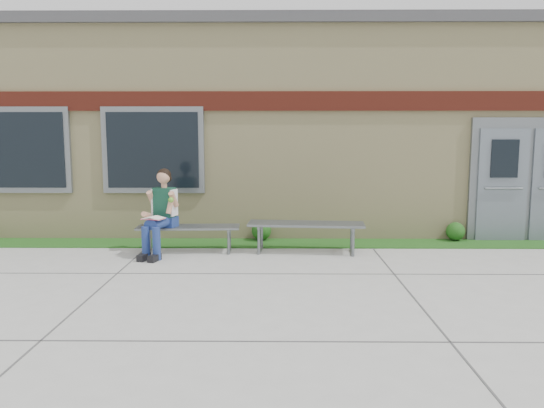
{
  "coord_description": "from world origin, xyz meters",
  "views": [
    {
      "loc": [
        -0.69,
        -6.93,
        2.02
      ],
      "look_at": [
        -0.77,
        1.7,
        0.86
      ],
      "focal_mm": 35.0,
      "sensor_mm": 36.0,
      "label": 1
    }
  ],
  "objects": [
    {
      "name": "ground",
      "position": [
        0.0,
        0.0,
        0.0
      ],
      "size": [
        80.0,
        80.0,
        0.0
      ],
      "primitive_type": "plane",
      "color": "#9E9E99",
      "rests_on": "ground"
    },
    {
      "name": "shrub_mid",
      "position": [
        -0.98,
        2.85,
        0.2
      ],
      "size": [
        0.37,
        0.37,
        0.37
      ],
      "primitive_type": "sphere",
      "color": "#124714",
      "rests_on": "grass_strip"
    },
    {
      "name": "bench_left",
      "position": [
        -2.2,
        1.92,
        0.35
      ],
      "size": [
        1.74,
        0.55,
        0.45
      ],
      "rotation": [
        0.0,
        0.0,
        0.04
      ],
      "color": "slate",
      "rests_on": "ground"
    },
    {
      "name": "grass_strip",
      "position": [
        0.0,
        2.6,
        0.01
      ],
      "size": [
        16.0,
        0.8,
        0.02
      ],
      "primitive_type": "cube",
      "color": "#124714",
      "rests_on": "ground"
    },
    {
      "name": "shrub_east",
      "position": [
        2.65,
        2.85,
        0.19
      ],
      "size": [
        0.34,
        0.34,
        0.34
      ],
      "primitive_type": "sphere",
      "color": "#124714",
      "rests_on": "grass_strip"
    },
    {
      "name": "school_building",
      "position": [
        -0.0,
        5.99,
        2.1
      ],
      "size": [
        16.2,
        6.22,
        4.2
      ],
      "color": "beige",
      "rests_on": "ground"
    },
    {
      "name": "girl",
      "position": [
        -2.61,
        1.7,
        0.73
      ],
      "size": [
        0.59,
        0.94,
        1.43
      ],
      "rotation": [
        0.0,
        0.0,
        -0.29
      ],
      "color": "navy",
      "rests_on": "ground"
    },
    {
      "name": "bench_right",
      "position": [
        -0.2,
        1.92,
        0.39
      ],
      "size": [
        1.99,
        0.7,
        0.51
      ],
      "rotation": [
        0.0,
        0.0,
        -0.08
      ],
      "color": "slate",
      "rests_on": "ground"
    }
  ]
}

